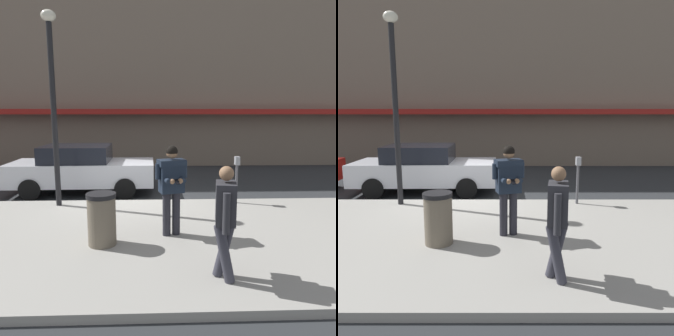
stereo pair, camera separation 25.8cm
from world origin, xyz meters
The scene contains 10 objects.
ground_plane centered at (0.00, 0.00, 0.00)m, with size 80.00×80.00×0.00m, color #2B2D30.
sidewalk centered at (1.00, -2.85, 0.07)m, with size 32.00×5.30×0.14m, color #99968E.
curb_paint_line centered at (1.00, 0.05, 0.00)m, with size 28.00×0.12×0.01m, color silver.
storefront_facade centered at (1.00, 8.49, 7.92)m, with size 28.00×4.70×15.86m.
parked_sedan_mid centered at (-1.69, 1.26, 0.79)m, with size 4.53×1.98×1.54m.
man_texting_on_phone centered at (0.99, -2.90, 1.25)m, with size 0.63×0.64×1.81m.
pedestrian_with_bag centered at (1.68, -4.67, 1.11)m, with size 0.37×0.72×1.70m.
street_lamp_post centered at (-1.90, -0.65, 3.14)m, with size 0.36×0.36×4.88m.
parking_meter centered at (2.86, -0.60, 0.97)m, with size 0.12×0.18×1.27m.
trash_bin centered at (-0.32, -3.33, 0.63)m, with size 0.55×0.55×0.98m.
Camera 1 is at (0.68, -9.16, 2.58)m, focal length 35.00 mm.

